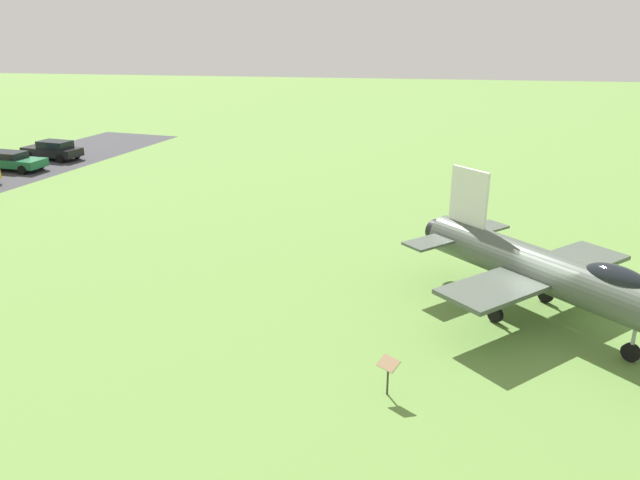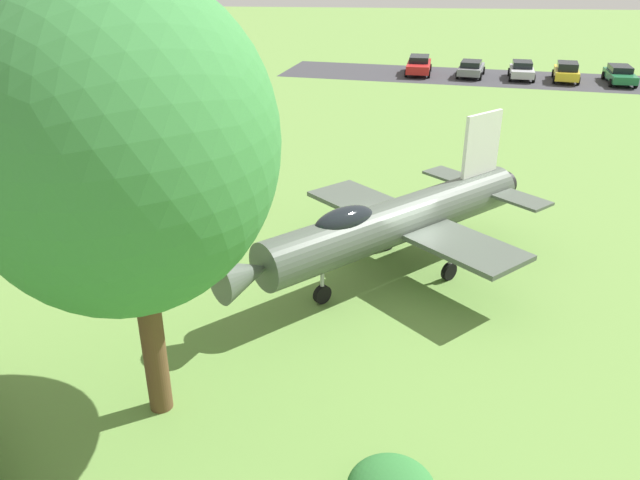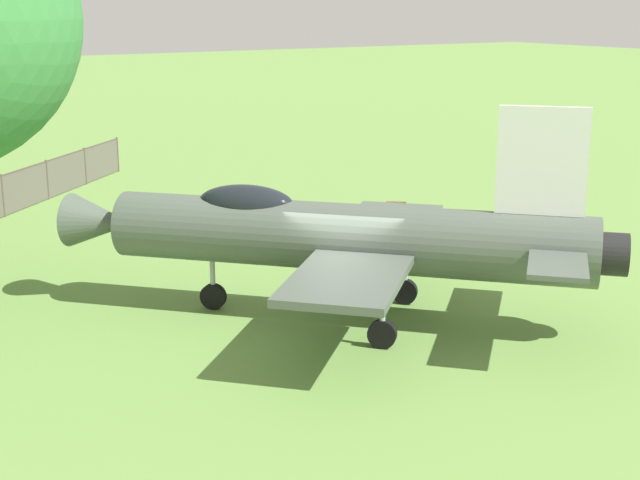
% 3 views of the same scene
% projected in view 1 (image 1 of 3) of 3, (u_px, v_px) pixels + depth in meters
% --- Properties ---
extents(ground_plane, '(200.00, 200.00, 0.00)m').
position_uv_depth(ground_plane, '(544.00, 322.00, 21.59)').
color(ground_plane, '#668E42').
extents(display_jet, '(10.33, 10.57, 4.85)m').
position_uv_depth(display_jet, '(560.00, 276.00, 20.66)').
color(display_jet, '#4C564C').
rests_on(display_jet, ground_plane).
extents(info_plaque, '(0.72, 0.68, 1.14)m').
position_uv_depth(info_plaque, '(388.00, 368.00, 17.13)').
color(info_plaque, '#333333').
rests_on(info_plaque, ground_plane).
extents(parked_car_black, '(4.93, 2.64, 1.48)m').
position_uv_depth(parked_car_black, '(53.00, 150.00, 47.14)').
color(parked_car_black, black).
rests_on(parked_car_black, ground_plane).
extents(parked_car_green, '(4.96, 2.52, 1.35)m').
position_uv_depth(parked_car_green, '(12.00, 160.00, 43.68)').
color(parked_car_green, '#1E6B3D').
rests_on(parked_car_green, ground_plane).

